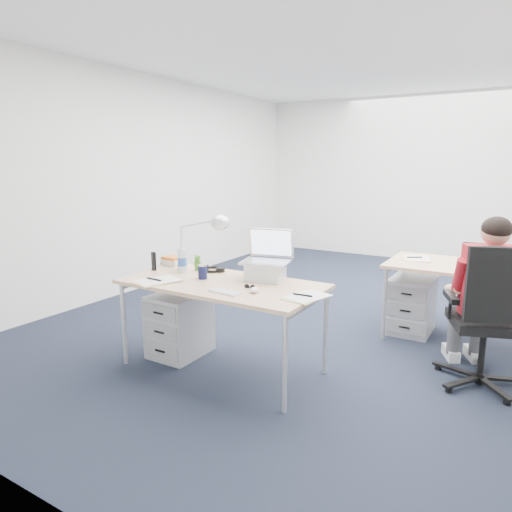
# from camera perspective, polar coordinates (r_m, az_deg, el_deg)

# --- Properties ---
(floor) EXTENTS (7.00, 7.00, 0.00)m
(floor) POSITION_cam_1_polar(r_m,az_deg,el_deg) (5.15, 13.32, -7.59)
(floor) COLOR black
(floor) RESTS_ON ground
(room) EXTENTS (6.02, 7.02, 2.80)m
(room) POSITION_cam_1_polar(r_m,az_deg,el_deg) (4.87, 14.26, 11.83)
(room) COLOR silver
(room) RESTS_ON ground
(desk_near) EXTENTS (1.60, 0.80, 0.73)m
(desk_near) POSITION_cam_1_polar(r_m,az_deg,el_deg) (3.64, -4.30, -3.98)
(desk_near) COLOR tan
(desk_near) RESTS_ON ground
(desk_far) EXTENTS (1.60, 0.80, 0.73)m
(desk_far) POSITION_cam_1_polar(r_m,az_deg,el_deg) (4.64, 26.11, -1.79)
(desk_far) COLOR tan
(desk_far) RESTS_ON ground
(office_chair) EXTENTS (0.90, 0.90, 1.10)m
(office_chair) POSITION_cam_1_polar(r_m,az_deg,el_deg) (3.87, 26.63, -10.07)
(office_chair) COLOR black
(office_chair) RESTS_ON ground
(seated_person) EXTENTS (0.58, 0.75, 1.27)m
(seated_person) POSITION_cam_1_polar(r_m,az_deg,el_deg) (3.93, 26.41, -4.59)
(seated_person) COLOR maroon
(seated_person) RESTS_ON ground
(drawer_pedestal_near) EXTENTS (0.40, 0.50, 0.55)m
(drawer_pedestal_near) POSITION_cam_1_polar(r_m,az_deg,el_deg) (4.09, -9.48, -8.38)
(drawer_pedestal_near) COLOR #ADAEB2
(drawer_pedestal_near) RESTS_ON ground
(drawer_pedestal_far) EXTENTS (0.40, 0.50, 0.55)m
(drawer_pedestal_far) POSITION_cam_1_polar(r_m,az_deg,el_deg) (4.82, 18.87, -5.77)
(drawer_pedestal_far) COLOR #ADAEB2
(drawer_pedestal_far) RESTS_ON ground
(silver_laptop) EXTENTS (0.43, 0.37, 0.40)m
(silver_laptop) POSITION_cam_1_polar(r_m,az_deg,el_deg) (3.65, 1.21, 0.04)
(silver_laptop) COLOR silver
(silver_laptop) RESTS_ON desk_near
(wireless_keyboard) EXTENTS (0.27, 0.13, 0.01)m
(wireless_keyboard) POSITION_cam_1_polar(r_m,az_deg,el_deg) (3.34, -3.90, -4.46)
(wireless_keyboard) COLOR white
(wireless_keyboard) RESTS_ON desk_near
(computer_mouse) EXTENTS (0.09, 0.12, 0.04)m
(computer_mouse) POSITION_cam_1_polar(r_m,az_deg,el_deg) (3.33, -0.18, -4.26)
(computer_mouse) COLOR white
(computer_mouse) RESTS_ON desk_near
(headphones) EXTENTS (0.25, 0.20, 0.04)m
(headphones) POSITION_cam_1_polar(r_m,az_deg,el_deg) (4.01, -5.47, -1.58)
(headphones) COLOR black
(headphones) RESTS_ON desk_near
(can_koozie) EXTENTS (0.08, 0.08, 0.12)m
(can_koozie) POSITION_cam_1_polar(r_m,az_deg,el_deg) (3.73, -6.69, -1.95)
(can_koozie) COLOR #14173F
(can_koozie) RESTS_ON desk_near
(water_bottle) EXTENTS (0.08, 0.08, 0.24)m
(water_bottle) POSITION_cam_1_polar(r_m,az_deg,el_deg) (3.97, -9.23, -0.34)
(water_bottle) COLOR silver
(water_bottle) RESTS_ON desk_near
(bear_figurine) EXTENTS (0.08, 0.06, 0.14)m
(bear_figurine) POSITION_cam_1_polar(r_m,az_deg,el_deg) (4.04, -7.33, -0.83)
(bear_figurine) COLOR #2F7C21
(bear_figurine) RESTS_ON desk_near
(book_stack) EXTENTS (0.22, 0.20, 0.08)m
(book_stack) POSITION_cam_1_polar(r_m,az_deg,el_deg) (4.28, -10.44, -0.61)
(book_stack) COLOR silver
(book_stack) RESTS_ON desk_near
(cordless_phone) EXTENTS (0.05, 0.04, 0.16)m
(cordless_phone) POSITION_cam_1_polar(r_m,az_deg,el_deg) (4.10, -12.66, -0.64)
(cordless_phone) COLOR black
(cordless_phone) RESTS_ON desk_near
(papers_left) EXTENTS (0.33, 0.39, 0.01)m
(papers_left) POSITION_cam_1_polar(r_m,az_deg,el_deg) (3.72, -12.38, -3.07)
(papers_left) COLOR #FBE491
(papers_left) RESTS_ON desk_near
(papers_right) EXTENTS (0.29, 0.35, 0.01)m
(papers_right) POSITION_cam_1_polar(r_m,az_deg,el_deg) (3.23, 6.18, -5.10)
(papers_right) COLOR #FBE491
(papers_right) RESTS_ON desk_near
(sunglasses) EXTENTS (0.09, 0.05, 0.02)m
(sunglasses) POSITION_cam_1_polar(r_m,az_deg,el_deg) (3.44, -0.77, -3.90)
(sunglasses) COLOR black
(sunglasses) RESTS_ON desk_near
(desk_lamp) EXTENTS (0.48, 0.20, 0.53)m
(desk_lamp) POSITION_cam_1_polar(r_m,az_deg,el_deg) (3.96, -7.50, 1.83)
(desk_lamp) COLOR silver
(desk_lamp) RESTS_ON desk_near
(dark_laptop) EXTENTS (0.38, 0.37, 0.24)m
(dark_laptop) POSITION_cam_1_polar(r_m,az_deg,el_deg) (4.45, 26.58, -0.11)
(dark_laptop) COLOR black
(dark_laptop) RESTS_ON desk_far
(far_papers) EXTENTS (0.29, 0.36, 0.01)m
(far_papers) POSITION_cam_1_polar(r_m,az_deg,el_deg) (4.76, 19.46, -0.31)
(far_papers) COLOR white
(far_papers) RESTS_ON desk_far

